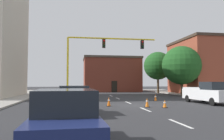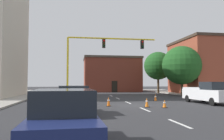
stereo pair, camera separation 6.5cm
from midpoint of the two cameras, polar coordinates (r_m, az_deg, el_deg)
ground_plane at (r=19.37m, az=5.81°, el=-8.89°), size 160.00×160.00×0.00m
sidewalk_left at (r=28.01m, az=-26.21°, el=-6.65°), size 6.00×56.00×0.14m
sidewalk_right at (r=32.21m, az=25.44°, el=-6.16°), size 6.00×56.00×0.14m
lane_stripe_seg_1 at (r=11.41m, az=16.81°, el=-12.84°), size 0.16×2.40×0.01m
lane_stripe_seg_2 at (r=16.50m, az=8.45°, el=-9.87°), size 0.16×2.40×0.01m
lane_stripe_seg_3 at (r=21.79m, az=4.15°, el=-8.24°), size 0.16×2.40×0.01m
lane_stripe_seg_4 at (r=27.16m, az=1.56°, el=-7.22°), size 0.16×2.40×0.01m
lane_stripe_seg_5 at (r=32.58m, az=-0.17°, el=-6.54°), size 0.16×2.40×0.01m
building_brick_center at (r=47.62m, az=-0.13°, el=-1.14°), size 11.64×8.68×7.14m
building_row_right at (r=41.35m, az=23.36°, el=0.75°), size 10.42×11.17×9.08m
traffic_signal_gantry at (r=24.21m, az=-7.74°, el=-2.19°), size 10.54×1.20×6.83m
tree_right_mid at (r=34.07m, az=17.28°, el=1.14°), size 5.59×5.59×7.19m
tree_right_far at (r=40.31m, az=11.63°, el=1.05°), size 4.90×4.90×7.29m
pickup_truck_white at (r=22.51m, az=23.27°, el=-5.35°), size 2.45×5.55×1.99m
sedan_navy_near_left at (r=6.91m, az=-11.85°, el=-11.95°), size 2.01×4.56×1.74m
sedan_silver_mid_left at (r=14.19m, az=-9.83°, el=-7.38°), size 2.26×4.65×1.74m
traffic_cone_roadside_a at (r=18.44m, az=-0.77°, el=-8.01°), size 0.36×0.36×0.77m
traffic_cone_roadside_b at (r=17.99m, az=8.93°, el=-8.13°), size 0.36×0.36×0.75m
traffic_cone_roadside_c at (r=17.84m, az=13.28°, el=-8.34°), size 0.36×0.36×0.62m
traffic_cone_roadside_d at (r=24.00m, az=11.04°, el=-6.89°), size 0.36×0.36×0.71m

